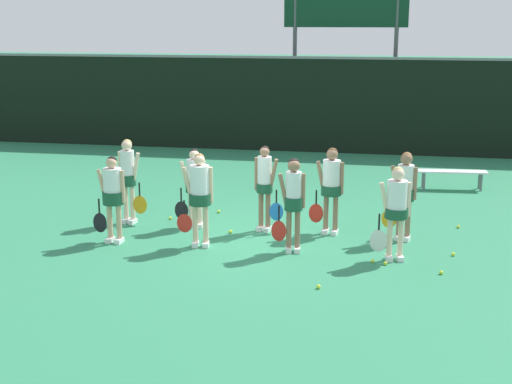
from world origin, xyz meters
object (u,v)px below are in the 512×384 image
(tennis_ball_0, at_px, (453,254))
(player_5, at_px, (194,182))
(player_0, at_px, (113,192))
(tennis_ball_4, at_px, (219,211))
(player_1, at_px, (200,192))
(tennis_ball_1, at_px, (373,261))
(scoreboard, at_px, (345,22))
(tennis_ball_3, at_px, (170,218))
(player_6, at_px, (265,182))
(tennis_ball_6, at_px, (441,272))
(tennis_ball_2, at_px, (318,287))
(tennis_ball_5, at_px, (385,263))
(player_7, at_px, (331,183))
(tennis_ball_7, at_px, (231,232))
(player_3, at_px, (396,205))
(player_8, at_px, (405,188))
(tennis_ball_8, at_px, (458,227))
(bench_courtside, at_px, (452,173))
(player_2, at_px, (293,197))
(player_4, at_px, (128,174))

(tennis_ball_0, bearing_deg, player_5, 169.66)
(player_0, relative_size, tennis_ball_4, 24.94)
(player_1, height_order, tennis_ball_1, player_1)
(scoreboard, distance_m, tennis_ball_3, 11.11)
(player_6, distance_m, tennis_ball_6, 4.01)
(player_6, xyz_separation_m, tennis_ball_6, (3.36, -1.96, -0.98))
(tennis_ball_2, height_order, tennis_ball_6, same)
(scoreboard, distance_m, player_1, 12.09)
(player_6, height_order, tennis_ball_5, player_6)
(scoreboard, distance_m, player_0, 12.54)
(player_5, bearing_deg, tennis_ball_0, -18.29)
(tennis_ball_0, relative_size, tennis_ball_6, 0.97)
(player_7, distance_m, tennis_ball_3, 3.61)
(tennis_ball_5, bearing_deg, player_6, 145.59)
(player_7, xyz_separation_m, tennis_ball_7, (-1.96, -0.36, -1.01))
(player_3, height_order, player_8, player_8)
(tennis_ball_2, distance_m, tennis_ball_8, 4.61)
(tennis_ball_5, xyz_separation_m, tennis_ball_6, (0.93, -0.30, 0.00))
(player_8, bearing_deg, bench_courtside, 86.13)
(bench_courtside, bearing_deg, scoreboard, 113.47)
(player_3, bearing_deg, tennis_ball_0, 10.51)
(player_3, height_order, tennis_ball_0, player_3)
(player_0, xyz_separation_m, tennis_ball_5, (5.13, -0.38, -0.96))
(tennis_ball_8, bearing_deg, scoreboard, 107.74)
(player_2, xyz_separation_m, player_6, (-0.73, 1.22, -0.03))
(tennis_ball_7, bearing_deg, tennis_ball_4, 112.18)
(player_2, relative_size, tennis_ball_4, 26.03)
(bench_courtside, bearing_deg, tennis_ball_6, -100.19)
(player_8, bearing_deg, player_2, -139.27)
(player_1, bearing_deg, player_8, 9.21)
(player_3, xyz_separation_m, player_7, (-1.25, 1.39, 0.03))
(bench_courtside, height_order, tennis_ball_7, bench_courtside)
(player_4, relative_size, tennis_ball_1, 27.48)
(player_8, bearing_deg, player_4, -169.56)
(scoreboard, relative_size, player_7, 2.95)
(scoreboard, bearing_deg, tennis_ball_1, -83.53)
(player_0, bearing_deg, tennis_ball_5, 0.07)
(bench_courtside, relative_size, player_3, 1.02)
(player_3, relative_size, player_7, 0.97)
(player_2, relative_size, player_7, 1.01)
(player_2, xyz_separation_m, tennis_ball_4, (-1.96, 2.34, -1.01))
(tennis_ball_6, bearing_deg, player_3, 142.04)
(scoreboard, distance_m, player_6, 10.81)
(player_2, xyz_separation_m, player_7, (0.58, 1.26, 0.00))
(player_3, distance_m, tennis_ball_2, 2.25)
(tennis_ball_5, bearing_deg, tennis_ball_2, -128.08)
(player_8, distance_m, tennis_ball_8, 1.82)
(player_7, bearing_deg, player_2, -106.81)
(player_2, relative_size, tennis_ball_2, 25.01)
(bench_courtside, distance_m, player_2, 6.52)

